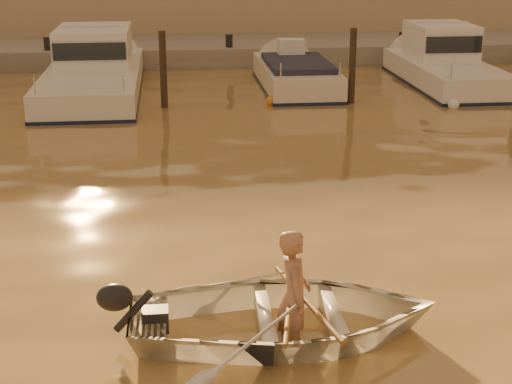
{
  "coord_description": "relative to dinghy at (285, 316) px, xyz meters",
  "views": [
    {
      "loc": [
        -0.06,
        -6.58,
        4.49
      ],
      "look_at": [
        1.17,
        4.41,
        0.75
      ],
      "focal_mm": 55.0,
      "sensor_mm": 36.0,
      "label": 1
    }
  ],
  "objects": [
    {
      "name": "dinghy",
      "position": [
        0.0,
        0.0,
        0.0
      ],
      "size": [
        3.61,
        2.61,
        0.74
      ],
      "primitive_type": "imported",
      "rotation": [
        0.0,
        0.0,
        1.55
      ],
      "color": "silver",
      "rests_on": "ground_plane"
    },
    {
      "name": "person",
      "position": [
        0.1,
        -0.0,
        0.25
      ],
      "size": [
        0.39,
        0.59,
        1.6
      ],
      "primitive_type": "imported",
      "rotation": [
        0.0,
        0.0,
        1.55
      ],
      "color": "#A46E52",
      "rests_on": "dinghy"
    },
    {
      "name": "outboard_motor",
      "position": [
        -1.5,
        0.03,
        0.03
      ],
      "size": [
        0.91,
        0.42,
        0.7
      ],
      "primitive_type": null,
      "rotation": [
        0.0,
        0.0,
        -0.02
      ],
      "color": "black",
      "rests_on": "dinghy"
    },
    {
      "name": "oar_port",
      "position": [
        0.25,
        -0.0,
        0.17
      ],
      "size": [
        0.46,
        2.07,
        0.13
      ],
      "primitive_type": "cylinder",
      "rotation": [
        1.54,
        0.0,
        0.19
      ],
      "color": "brown",
      "rests_on": "dinghy"
    },
    {
      "name": "oar_starboard",
      "position": [
        0.05,
        -0.0,
        0.17
      ],
      "size": [
        0.46,
        2.07,
        0.13
      ],
      "primitive_type": "cylinder",
      "rotation": [
        1.54,
        0.0,
        -0.19
      ],
      "color": "brown",
      "rests_on": "dinghy"
    },
    {
      "name": "moored_boat_2",
      "position": [
        -3.37,
        14.59,
        0.38
      ],
      "size": [
        2.59,
        8.58,
        1.75
      ],
      "primitive_type": null,
      "color": "silver",
      "rests_on": "ground_plane"
    },
    {
      "name": "moored_boat_3",
      "position": [
        2.47,
        14.59,
        -0.02
      ],
      "size": [
        1.97,
        5.73,
        0.95
      ],
      "primitive_type": null,
      "color": "beige",
      "rests_on": "ground_plane"
    },
    {
      "name": "moored_boat_4",
      "position": [
        7.0,
        14.59,
        0.38
      ],
      "size": [
        2.19,
        6.76,
        1.75
      ],
      "primitive_type": null,
      "color": "silver",
      "rests_on": "ground_plane"
    },
    {
      "name": "piling_2",
      "position": [
        -1.37,
        12.39,
        0.65
      ],
      "size": [
        0.18,
        0.18,
        2.2
      ],
      "primitive_type": "cylinder",
      "color": "#2D2319",
      "rests_on": "ground_plane"
    },
    {
      "name": "piling_3",
      "position": [
        3.63,
        12.39,
        0.65
      ],
      "size": [
        0.18,
        0.18,
        2.2
      ],
      "primitive_type": "cylinder",
      "color": "#2D2319",
      "rests_on": "ground_plane"
    },
    {
      "name": "fender_c",
      "position": [
        -3.91,
        10.86,
        -0.15
      ],
      "size": [
        0.3,
        0.3,
        0.3
      ],
      "primitive_type": "sphere",
      "color": "white",
      "rests_on": "ground_plane"
    },
    {
      "name": "fender_d",
      "position": [
        1.47,
        12.4,
        -0.15
      ],
      "size": [
        0.3,
        0.3,
        0.3
      ],
      "primitive_type": "sphere",
      "color": "orange",
      "rests_on": "ground_plane"
    },
    {
      "name": "fender_e",
      "position": [
        6.14,
        11.43,
        -0.15
      ],
      "size": [
        0.3,
        0.3,
        0.3
      ],
      "primitive_type": "sphere",
      "color": "silver",
      "rests_on": "ground_plane"
    },
    {
      "name": "quay",
      "position": [
        -1.17,
        20.09,
        -0.1
      ],
      "size": [
        52.0,
        4.0,
        1.0
      ],
      "primitive_type": "cube",
      "color": "gray",
      "rests_on": "ground_plane"
    }
  ]
}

